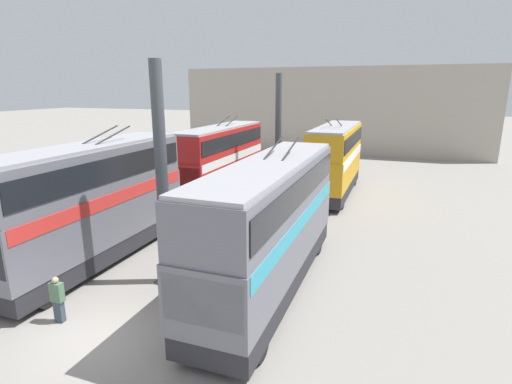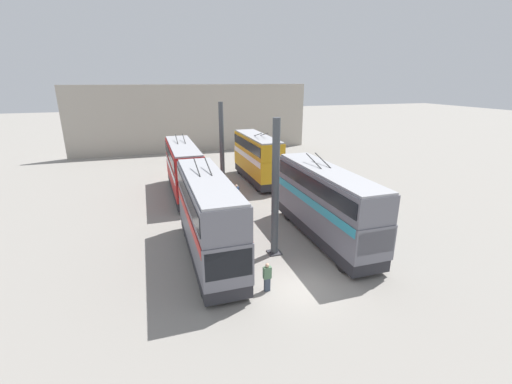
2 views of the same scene
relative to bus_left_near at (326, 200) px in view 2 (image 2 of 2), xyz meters
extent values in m
plane|color=gray|center=(-4.94, 4.04, -2.87)|extent=(240.00, 240.00, 0.00)
cube|color=#A8A093|center=(33.70, 4.04, 2.12)|extent=(0.50, 36.00, 9.98)
cylinder|color=#42474C|center=(-0.91, 4.04, 1.43)|extent=(0.46, 0.46, 8.61)
cube|color=#333338|center=(-0.91, 4.04, -2.83)|extent=(0.83, 0.83, 0.08)
cylinder|color=#42474C|center=(14.17, 4.04, 1.43)|extent=(0.46, 0.46, 8.61)
cube|color=#333338|center=(14.17, 4.04, -2.83)|extent=(0.83, 0.83, 0.08)
cylinder|color=black|center=(-4.18, -1.05, -2.33)|extent=(1.09, 0.30, 1.09)
cylinder|color=black|center=(-4.18, 1.05, -2.33)|extent=(1.09, 0.30, 1.09)
cylinder|color=black|center=(4.00, -1.05, -2.33)|extent=(1.09, 0.30, 1.09)
cylinder|color=black|center=(4.00, 1.05, -2.33)|extent=(1.09, 0.30, 1.09)
cube|color=#28282D|center=(0.01, 0.00, -2.17)|extent=(10.96, 2.45, 0.80)
cube|color=slate|center=(0.01, 0.00, -0.72)|extent=(11.18, 2.50, 2.11)
cube|color=teal|center=(0.01, 0.00, 0.06)|extent=(10.85, 2.54, 0.55)
cube|color=slate|center=(0.01, 0.00, 1.17)|extent=(11.07, 2.43, 1.68)
cube|color=black|center=(0.01, 0.00, 1.26)|extent=(10.73, 2.51, 0.93)
cube|color=#9E9EA3|center=(0.01, 0.00, 2.08)|extent=(10.96, 2.25, 0.14)
cube|color=black|center=(-5.52, 0.00, -0.51)|extent=(0.12, 2.30, 1.35)
cylinder|color=#282828|center=(1.41, -0.35, 2.45)|extent=(2.35, 0.07, 0.65)
cylinder|color=#282828|center=(1.41, 0.35, 2.45)|extent=(2.35, 0.07, 0.65)
cylinder|color=black|center=(18.70, -1.05, -2.32)|extent=(1.10, 0.30, 1.10)
cylinder|color=black|center=(18.70, 1.05, -2.32)|extent=(1.10, 0.30, 1.10)
cylinder|color=black|center=(11.70, -1.05, -2.32)|extent=(1.10, 0.30, 1.10)
cylinder|color=black|center=(11.70, 1.05, -2.32)|extent=(1.10, 0.30, 1.10)
cube|color=#28282D|center=(15.10, 0.00, -2.17)|extent=(9.80, 2.45, 0.80)
cube|color=gold|center=(15.10, 0.00, -0.73)|extent=(10.00, 2.50, 2.08)
cube|color=white|center=(15.10, 0.00, 0.03)|extent=(9.70, 2.54, 0.55)
cube|color=gold|center=(15.10, 0.00, 1.16)|extent=(9.90, 2.43, 1.71)
cube|color=black|center=(15.10, 0.00, 1.25)|extent=(9.60, 2.51, 0.94)
cube|color=#9E9EA3|center=(15.10, 0.00, 2.08)|extent=(9.80, 2.25, 0.14)
cube|color=black|center=(20.04, 0.00, -0.52)|extent=(0.12, 2.30, 1.33)
cylinder|color=#282828|center=(13.85, -0.35, 2.45)|extent=(2.35, 0.07, 0.65)
cylinder|color=#282828|center=(13.85, 0.35, 2.45)|extent=(2.35, 0.07, 0.65)
cylinder|color=black|center=(-4.10, 7.03, -2.38)|extent=(0.99, 0.30, 0.99)
cylinder|color=black|center=(-4.10, 9.13, -2.38)|extent=(0.99, 0.30, 0.99)
cylinder|color=black|center=(3.39, 7.03, -2.38)|extent=(0.99, 0.30, 0.99)
cylinder|color=black|center=(3.39, 9.13, -2.38)|extent=(0.99, 0.30, 0.99)
cube|color=#28282D|center=(-0.26, 8.08, -2.22)|extent=(10.28, 2.45, 0.77)
cube|color=slate|center=(-0.26, 8.08, -0.69)|extent=(10.49, 2.50, 2.28)
cube|color=red|center=(-0.26, 8.08, 0.17)|extent=(10.17, 2.54, 0.55)
cube|color=slate|center=(-0.26, 8.08, 1.36)|extent=(10.38, 2.43, 1.82)
cube|color=black|center=(-0.26, 8.08, 1.45)|extent=(10.07, 2.51, 1.00)
cube|color=#9E9EA3|center=(-0.26, 8.08, 2.34)|extent=(10.28, 2.25, 0.14)
cube|color=black|center=(-5.44, 8.08, -0.46)|extent=(0.12, 2.30, 1.46)
cylinder|color=#282828|center=(1.05, 7.73, 2.70)|extent=(2.35, 0.07, 0.65)
cylinder|color=#282828|center=(1.05, 8.43, 2.70)|extent=(2.35, 0.07, 0.65)
cylinder|color=black|center=(8.82, 7.03, -2.41)|extent=(0.93, 0.30, 0.93)
cylinder|color=black|center=(8.82, 9.13, -2.41)|extent=(0.93, 0.30, 0.93)
cylinder|color=black|center=(16.84, 7.03, -2.41)|extent=(0.93, 0.30, 0.93)
cylinder|color=black|center=(16.84, 9.13, -2.41)|extent=(0.93, 0.30, 0.93)
cube|color=#28282D|center=(12.93, 8.08, -2.24)|extent=(10.80, 2.45, 0.76)
cube|color=red|center=(12.93, 8.08, -0.84)|extent=(11.02, 2.50, 2.05)
cube|color=white|center=(12.93, 8.08, -0.09)|extent=(10.69, 2.54, 0.55)
cube|color=red|center=(12.93, 8.08, 1.04)|extent=(10.91, 2.43, 1.71)
cube|color=black|center=(12.93, 8.08, 1.13)|extent=(10.58, 2.51, 0.94)
cube|color=#9E9EA3|center=(12.93, 8.08, 1.96)|extent=(10.80, 2.25, 0.14)
cube|color=black|center=(7.48, 8.08, -0.63)|extent=(0.12, 2.30, 1.31)
cylinder|color=#282828|center=(14.31, 7.73, 2.32)|extent=(2.35, 0.07, 0.65)
cylinder|color=#282828|center=(14.31, 8.43, 2.32)|extent=(2.35, 0.07, 0.65)
cube|color=#384251|center=(-4.64, 5.86, -2.49)|extent=(0.22, 0.31, 0.76)
cube|color=#4C7051|center=(-4.64, 5.86, -1.79)|extent=(0.26, 0.43, 0.66)
sphere|color=tan|center=(-4.64, 5.86, -1.35)|extent=(0.21, 0.21, 0.21)
cube|color=#384251|center=(8.80, 3.99, -2.45)|extent=(0.28, 0.35, 0.84)
cube|color=#3D5684|center=(8.80, 3.99, -1.67)|extent=(0.36, 0.47, 0.73)
sphere|color=beige|center=(8.80, 3.99, -1.19)|extent=(0.24, 0.24, 0.24)
cylinder|color=#B28E23|center=(12.15, 5.75, -2.40)|extent=(0.57, 0.57, 0.95)
cylinder|color=#B28E23|center=(12.15, 5.75, -2.40)|extent=(0.60, 0.60, 0.04)
camera|label=1|loc=(-13.53, -4.37, 4.71)|focal=28.00mm
camera|label=2|loc=(-19.32, 11.20, 7.80)|focal=24.00mm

